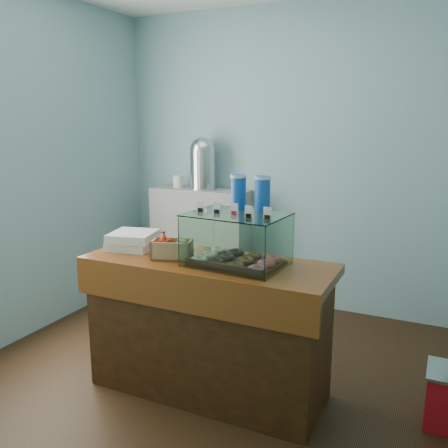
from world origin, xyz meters
The scene contains 8 objects.
ground centered at (0.00, 0.00, 0.00)m, with size 3.50×3.50×0.00m, color black.
room_shell centered at (0.03, 0.01, 1.71)m, with size 3.54×3.04×2.82m.
counter centered at (0.00, -0.25, 0.46)m, with size 1.60×0.60×0.90m.
back_shelf centered at (-0.90, 1.32, 0.55)m, with size 1.00×0.32×1.10m, color #939396.
display_case centered at (0.21, -0.22, 1.08)m, with size 0.61×0.47×0.54m.
condiment_crate centered at (-0.23, -0.31, 0.96)m, with size 0.28×0.22×0.18m.
pastry_boxes centered at (-0.60, -0.21, 0.96)m, with size 0.35×0.35×0.12m.
coffee_urn centered at (-0.86, 1.32, 1.37)m, with size 0.28×0.28×0.51m.
Camera 1 is at (1.33, -2.80, 1.76)m, focal length 38.00 mm.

